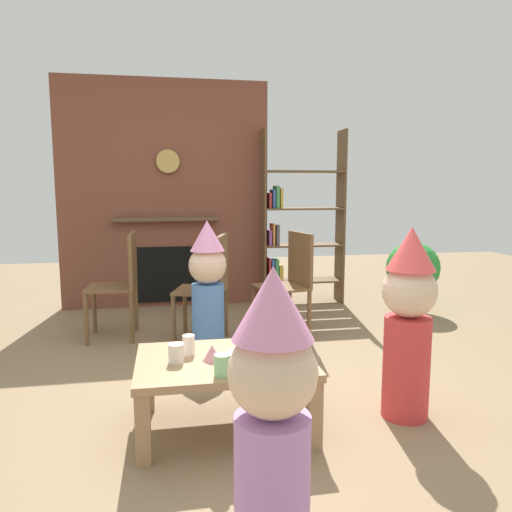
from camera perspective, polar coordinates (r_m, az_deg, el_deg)
name	(u,v)px	position (r m, az deg, el deg)	size (l,w,h in m)	color
ground_plane	(243,401)	(3.05, -1.48, -16.67)	(12.00, 12.00, 0.00)	#846B4C
brick_fireplace_feature	(165,196)	(5.34, -10.61, 6.98)	(2.20, 0.28, 2.40)	brown
bookshelf	(295,226)	(5.34, 4.65, 3.51)	(0.90, 0.28, 1.90)	brown
coffee_table	(224,369)	(2.64, -3.76, -13.14)	(0.91, 0.65, 0.38)	#9E7A51
paper_cup_near_left	(240,362)	(2.40, -1.94, -12.32)	(0.06, 0.06, 0.11)	#E5666B
paper_cup_near_right	(176,353)	(2.56, -9.37, -11.20)	(0.08, 0.08, 0.10)	silver
paper_cup_center	(222,365)	(2.37, -4.01, -12.67)	(0.08, 0.08, 0.10)	#8CD18C
paper_cup_far_left	(189,345)	(2.66, -7.93, -10.32)	(0.07, 0.07, 0.11)	silver
paper_plate_front	(245,353)	(2.66, -1.33, -11.35)	(0.19, 0.19, 0.01)	white
paper_plate_rear	(282,366)	(2.49, 3.09, -12.72)	(0.22, 0.22, 0.01)	white
birthday_cake_slice	(212,353)	(2.57, -5.18, -11.26)	(0.10, 0.10, 0.08)	pink
table_fork	(267,342)	(2.85, 1.25, -10.12)	(0.15, 0.02, 0.01)	silver
child_with_cone_hat	(272,418)	(1.62, 1.95, -18.50)	(0.29, 0.29, 1.04)	#B27FCC
child_in_pink	(408,318)	(2.80, 17.46, -7.01)	(0.30, 0.30, 1.07)	#D13838
child_by_the_chairs	(208,285)	(3.70, -5.68, -3.38)	(0.29, 0.29, 1.03)	#4C7FC6
dining_chair_left	(122,279)	(4.26, -15.45, -2.61)	(0.41, 0.41, 0.90)	brown
dining_chair_middle	(211,282)	(3.99, -5.27, -3.05)	(0.50, 0.50, 0.90)	brown
dining_chair_right	(290,278)	(4.15, 4.06, -2.62)	(0.48, 0.48, 0.90)	brown
potted_plant_tall	(413,271)	(5.24, 17.93, -1.66)	(0.54, 0.54, 0.73)	beige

